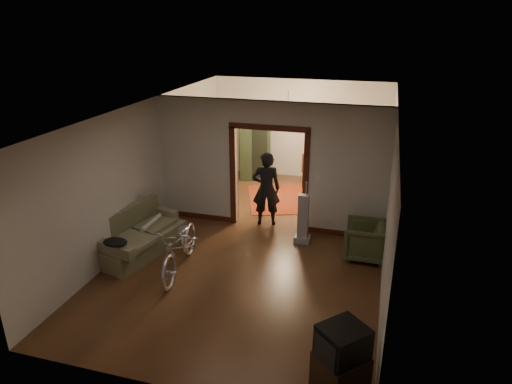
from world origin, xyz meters
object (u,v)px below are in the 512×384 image
at_px(armchair, 365,240).
at_px(desk, 329,170).
at_px(sofa, 140,232).
at_px(bicycle, 180,246).
at_px(person, 266,189).
at_px(locker, 255,150).

bearing_deg(armchair, desk, -163.15).
bearing_deg(sofa, bicycle, -7.90).
bearing_deg(sofa, armchair, 26.76).
xyz_separation_m(sofa, armchair, (4.29, 1.01, -0.07)).
bearing_deg(person, armchair, 142.28).
distance_m(armchair, locker, 5.09).
bearing_deg(person, bicycle, 52.92).
height_order(sofa, person, person).
distance_m(person, locker, 3.07).
relative_size(bicycle, person, 1.12).
distance_m(sofa, bicycle, 1.14).
bearing_deg(person, sofa, 29.34).
bearing_deg(desk, locker, -176.94).
distance_m(armchair, desk, 4.16).
relative_size(sofa, locker, 1.11).
relative_size(person, desk, 1.54).
xyz_separation_m(person, desk, (1.01, 3.02, -0.44)).
height_order(locker, desk, locker).
height_order(bicycle, armchair, bicycle).
bearing_deg(armchair, person, -113.46).
xyz_separation_m(person, locker, (-1.07, 2.88, 0.01)).
bearing_deg(person, locker, -84.04).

